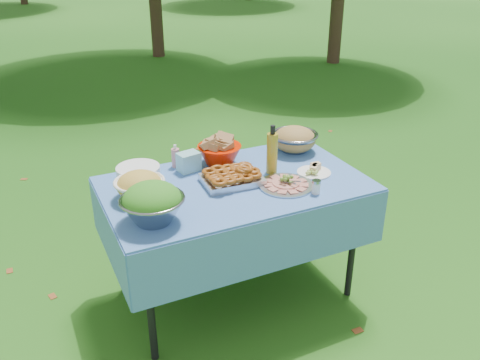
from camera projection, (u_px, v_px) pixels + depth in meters
name	position (u px, v px, depth m)	size (l,w,h in m)	color
ground	(236.00, 291.00, 3.19)	(80.00, 80.00, 0.00)	#0A380A
picnic_table	(235.00, 240.00, 3.02)	(1.46, 0.86, 0.76)	#84C8FF
salad_bowl	(152.00, 203.00, 2.43)	(0.31, 0.31, 0.20)	gray
pasta_bowl_white	(140.00, 185.00, 2.67)	(0.26, 0.26, 0.15)	white
plate_stack	(138.00, 172.00, 2.90)	(0.25, 0.25, 0.07)	white
wipes_box	(189.00, 162.00, 2.98)	(0.12, 0.09, 0.11)	#8FD5DC
sanitizer_bottle	(175.00, 156.00, 3.03)	(0.05, 0.05, 0.14)	#CA8086
bread_bowl	(219.00, 150.00, 3.06)	(0.27, 0.27, 0.18)	red
pasta_bowl_steel	(294.00, 139.00, 3.25)	(0.30, 0.30, 0.16)	gray
fried_tray	(232.00, 177.00, 2.84)	(0.33, 0.23, 0.08)	silver
charcuterie_platter	(286.00, 180.00, 2.81)	(0.30, 0.30, 0.07)	#B6B7BD
oil_bottle	(272.00, 149.00, 2.92)	(0.06, 0.06, 0.29)	#A99323
cheese_plate	(314.00, 169.00, 2.96)	(0.20, 0.20, 0.05)	white
shaker	(316.00, 187.00, 2.73)	(0.05, 0.05, 0.08)	white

